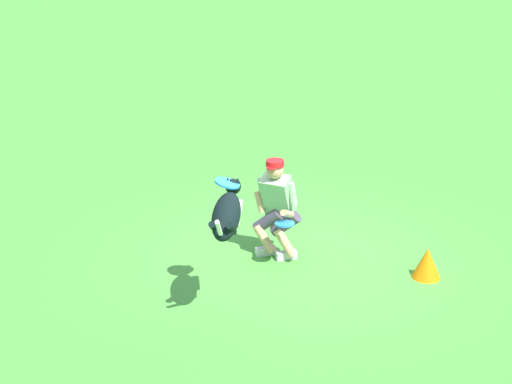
# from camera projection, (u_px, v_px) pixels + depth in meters

# --- Properties ---
(ground_plane) EXTENTS (60.00, 60.00, 0.00)m
(ground_plane) POSITION_uv_depth(u_px,v_px,m) (295.00, 260.00, 9.63)
(ground_plane) COLOR green
(person) EXTENTS (0.59, 0.71, 1.29)m
(person) POSITION_uv_depth(u_px,v_px,m) (277.00, 205.00, 9.47)
(person) COLOR silver
(person) RESTS_ON ground_plane
(dog) EXTENTS (0.56, 1.02, 0.53)m
(dog) POSITION_uv_depth(u_px,v_px,m) (227.00, 214.00, 7.92)
(dog) COLOR black
(frisbee_flying) EXTENTS (0.34, 0.35, 0.09)m
(frisbee_flying) POSITION_uv_depth(u_px,v_px,m) (227.00, 183.00, 8.13)
(frisbee_flying) COLOR #2D98E4
(frisbee_held) EXTENTS (0.34, 0.34, 0.05)m
(frisbee_held) POSITION_uv_depth(u_px,v_px,m) (285.00, 224.00, 9.15)
(frisbee_held) COLOR #2984DB
(frisbee_held) RESTS_ON person
(training_cone) EXTENTS (0.34, 0.34, 0.38)m
(training_cone) POSITION_uv_depth(u_px,v_px,m) (427.00, 263.00, 9.12)
(training_cone) COLOR orange
(training_cone) RESTS_ON ground_plane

